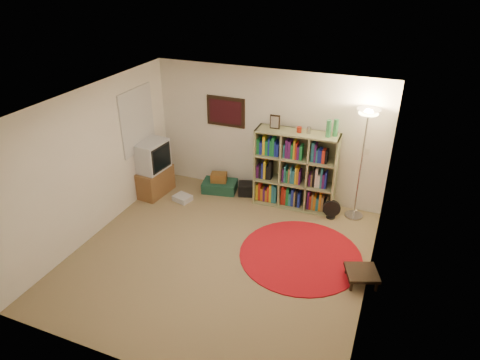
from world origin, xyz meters
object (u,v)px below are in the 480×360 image
object	(u,v)px
tv_stand	(152,169)
suitcase	(220,186)
bookshelf	(294,171)
floor_fan	(332,209)
floor_lamp	(366,129)
side_table	(362,273)

from	to	relation	value
tv_stand	suitcase	bearing A→B (deg)	30.42
bookshelf	suitcase	xyz separation A→B (m)	(-1.51, -0.02, -0.62)
bookshelf	suitcase	size ratio (longest dim) A/B	2.44
floor_fan	suitcase	distance (m)	2.31
floor_lamp	floor_fan	world-z (taller)	floor_lamp
floor_lamp	floor_fan	size ratio (longest dim) A/B	5.67
floor_fan	tv_stand	bearing A→B (deg)	171.11
floor_fan	bookshelf	bearing A→B (deg)	150.98
bookshelf	floor_lamp	distance (m)	1.52
tv_stand	side_table	bearing A→B (deg)	-10.08
floor_fan	floor_lamp	bearing A→B (deg)	14.59
floor_lamp	floor_fan	xyz separation A→B (m)	(-0.38, -0.22, -1.52)
bookshelf	floor_fan	bearing A→B (deg)	-15.81
bookshelf	floor_lamp	bearing A→B (deg)	-0.76
floor_fan	tv_stand	size ratio (longest dim) A/B	0.32
bookshelf	suitcase	world-z (taller)	bookshelf
bookshelf	tv_stand	world-z (taller)	bookshelf
bookshelf	side_table	xyz separation A→B (m)	(1.54, -1.76, -0.56)
floor_lamp	tv_stand	distance (m)	4.11
tv_stand	suitcase	world-z (taller)	tv_stand
bookshelf	side_table	world-z (taller)	bookshelf
tv_stand	side_table	world-z (taller)	tv_stand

